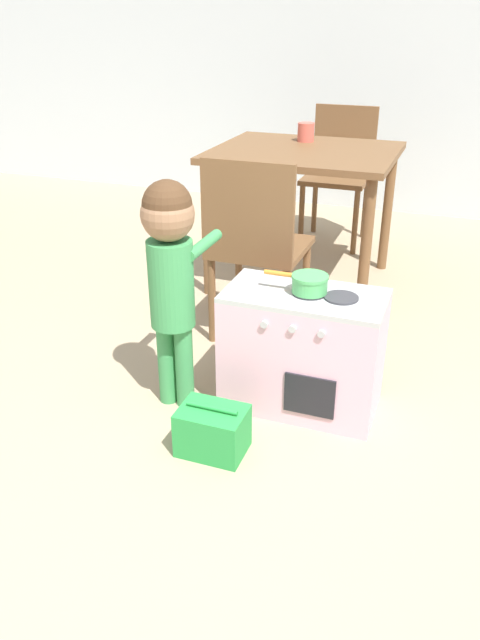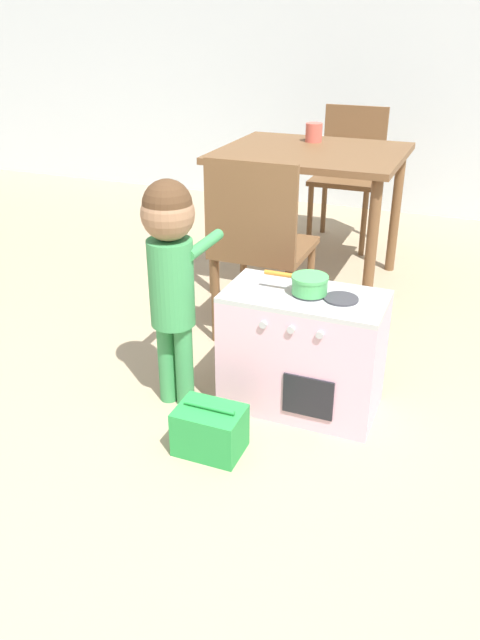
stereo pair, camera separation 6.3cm
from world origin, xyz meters
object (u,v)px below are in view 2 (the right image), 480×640
at_px(toy_basket, 210,430).
at_px(toy_pot, 309,283).
at_px(child_figure, 171,259).
at_px(cup_on_table, 314,132).
at_px(dining_chair_near, 260,244).
at_px(dining_chair_far, 348,171).
at_px(dining_table, 311,170).
at_px(play_kitchen, 302,351).

bearing_deg(toy_basket, toy_pot, 60.67).
relative_size(child_figure, cup_on_table, 8.83).
height_order(dining_chair_near, cup_on_table, dining_chair_near).
relative_size(toy_basket, dining_chair_near, 0.27).
bearing_deg(toy_pot, dining_chair_far, 99.14).
bearing_deg(cup_on_table, toy_pot, -74.14).
bearing_deg(cup_on_table, dining_chair_near, -87.19).
bearing_deg(dining_table, toy_basket, -85.27).
height_order(toy_pot, child_figure, child_figure).
bearing_deg(dining_chair_far, cup_on_table, 81.22).
bearing_deg(play_kitchen, dining_chair_near, 126.69).
distance_m(toy_pot, dining_chair_near, 0.61).
bearing_deg(toy_basket, play_kitchen, 61.91).
relative_size(dining_table, dining_chair_near, 1.11).
bearing_deg(dining_chair_far, dining_table, 87.75).
xyz_separation_m(dining_chair_far, cup_on_table, (-0.09, -0.58, 0.33)).
relative_size(toy_pot, cup_on_table, 2.37).
xyz_separation_m(child_figure, dining_chair_near, (0.11, 0.64, -0.14)).
bearing_deg(dining_chair_far, child_figure, 86.11).
distance_m(play_kitchen, child_figure, 0.62).
distance_m(toy_pot, toy_basket, 0.64).
xyz_separation_m(dining_table, dining_chair_near, (-0.01, -0.78, -0.17)).
height_order(dining_chair_near, dining_chair_far, same).
bearing_deg(child_figure, toy_basket, -43.67).
bearing_deg(toy_basket, child_figure, 136.33).
height_order(toy_pot, dining_chair_near, dining_chair_near).
height_order(play_kitchen, child_figure, child_figure).
distance_m(play_kitchen, toy_pot, 0.29).
distance_m(dining_chair_near, dining_chair_far, 1.58).
distance_m(dining_chair_far, cup_on_table, 0.68).
bearing_deg(dining_table, dining_chair_near, -90.66).
bearing_deg(toy_pot, cup_on_table, 105.86).
relative_size(play_kitchen, toy_pot, 2.47).
bearing_deg(toy_pot, toy_basket, -119.33).
bearing_deg(dining_table, toy_pot, -73.89).
bearing_deg(dining_chair_far, toy_pot, 99.14).
height_order(dining_table, dining_chair_far, dining_chair_far).
bearing_deg(toy_pot, dining_chair_near, 127.59).
height_order(play_kitchen, dining_table, dining_table).
height_order(child_figure, dining_chair_far, child_figure).
relative_size(child_figure, dining_chair_far, 1.04).
distance_m(toy_basket, dining_chair_near, 0.98).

